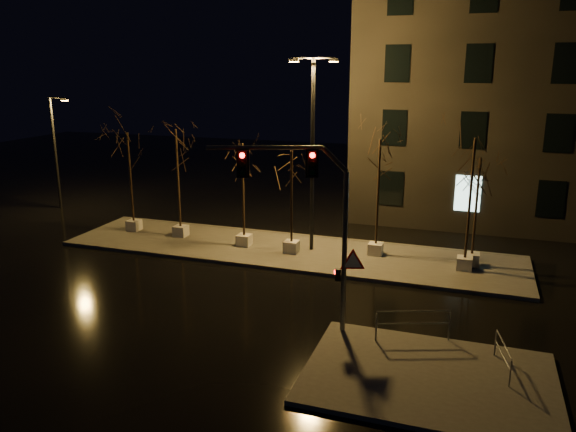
% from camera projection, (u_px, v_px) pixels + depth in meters
% --- Properties ---
extents(ground, '(90.00, 90.00, 0.00)m').
position_uv_depth(ground, '(237.00, 299.00, 21.56)').
color(ground, black).
rests_on(ground, ground).
extents(median, '(22.00, 5.00, 0.15)m').
position_uv_depth(median, '(287.00, 251.00, 27.03)').
color(median, '#45423E').
rests_on(median, ground).
extents(sidewalk_corner, '(7.00, 5.00, 0.15)m').
position_uv_depth(sidewalk_corner, '(429.00, 378.00, 16.01)').
color(sidewalk_corner, '#45423E').
rests_on(sidewalk_corner, ground).
extents(tree_0, '(1.80, 1.80, 5.37)m').
position_uv_depth(tree_0, '(129.00, 155.00, 29.07)').
color(tree_0, beige).
rests_on(tree_0, median).
extents(tree_1, '(1.80, 1.80, 5.66)m').
position_uv_depth(tree_1, '(177.00, 154.00, 27.97)').
color(tree_1, beige).
rests_on(tree_1, median).
extents(tree_2, '(1.80, 1.80, 5.15)m').
position_uv_depth(tree_2, '(243.00, 167.00, 26.55)').
color(tree_2, beige).
rests_on(tree_2, median).
extents(tree_3, '(1.80, 1.80, 4.97)m').
position_uv_depth(tree_3, '(292.00, 174.00, 25.58)').
color(tree_3, beige).
rests_on(tree_3, median).
extents(tree_4, '(1.80, 1.80, 5.53)m').
position_uv_depth(tree_4, '(379.00, 166.00, 25.17)').
color(tree_4, beige).
rests_on(tree_4, median).
extents(tree_5, '(1.80, 1.80, 5.85)m').
position_uv_depth(tree_5, '(473.00, 168.00, 23.19)').
color(tree_5, beige).
rests_on(tree_5, median).
extents(tree_6, '(1.80, 1.80, 4.93)m').
position_uv_depth(tree_6, '(478.00, 182.00, 23.88)').
color(tree_6, beige).
rests_on(tree_6, median).
extents(traffic_signal_mast, '(4.82, 1.69, 6.18)m').
position_uv_depth(traffic_signal_mast, '(314.00, 213.00, 17.69)').
color(traffic_signal_mast, '#515457').
rests_on(traffic_signal_mast, sidewalk_corner).
extents(streetlight_main, '(2.23, 0.61, 8.92)m').
position_uv_depth(streetlight_main, '(313.00, 142.00, 25.67)').
color(streetlight_main, black).
rests_on(streetlight_main, median).
extents(streetlight_far, '(1.35, 0.27, 6.88)m').
position_uv_depth(streetlight_far, '(56.00, 148.00, 34.54)').
color(streetlight_far, black).
rests_on(streetlight_far, ground).
extents(guard_rail_a, '(2.26, 0.85, 1.04)m').
position_uv_depth(guard_rail_a, '(413.00, 321.00, 17.86)').
color(guard_rail_a, '#515457').
rests_on(guard_rail_a, sidewalk_corner).
extents(guard_rail_b, '(0.40, 1.77, 0.85)m').
position_uv_depth(guard_rail_b, '(503.00, 353.00, 16.13)').
color(guard_rail_b, '#515457').
rests_on(guard_rail_b, sidewalk_corner).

